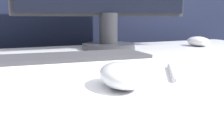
# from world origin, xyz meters

# --- Properties ---
(partition_panel) EXTENTS (5.00, 0.03, 1.41)m
(partition_panel) POSITION_xyz_m (0.00, 0.66, 0.70)
(partition_panel) COLOR black
(partition_panel) RESTS_ON ground_plane
(computer_mouse_near) EXTENTS (0.09, 0.13, 0.04)m
(computer_mouse_near) POSITION_xyz_m (0.03, -0.14, 0.73)
(computer_mouse_near) COLOR silver
(computer_mouse_near) RESTS_ON desk
(keyboard) EXTENTS (0.42, 0.18, 0.02)m
(keyboard) POSITION_xyz_m (0.00, 0.10, 0.72)
(keyboard) COLOR silver
(keyboard) RESTS_ON desk
(computer_mouse_far) EXTENTS (0.08, 0.12, 0.04)m
(computer_mouse_far) POSITION_xyz_m (0.59, 0.30, 0.73)
(computer_mouse_far) COLOR silver
(computer_mouse_far) RESTS_ON desk
(pen) EXTENTS (0.09, 0.13, 0.01)m
(pen) POSITION_xyz_m (0.16, -0.09, 0.71)
(pen) COLOR #99999E
(pen) RESTS_ON desk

